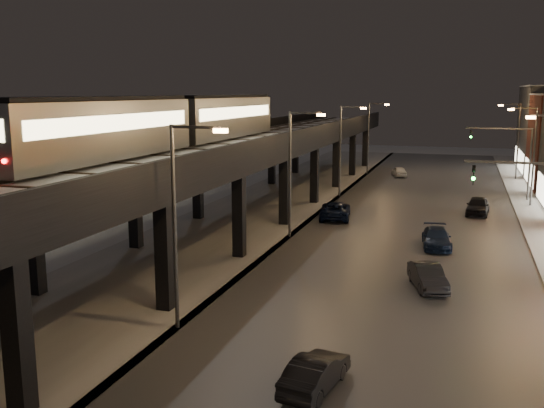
% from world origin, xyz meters
% --- Properties ---
extents(road_surface, '(17.00, 120.00, 0.06)m').
position_xyz_m(road_surface, '(7.50, 35.00, 0.03)').
color(road_surface, '#46474D').
rests_on(road_surface, ground).
extents(under_viaduct_pavement, '(11.00, 120.00, 0.06)m').
position_xyz_m(under_viaduct_pavement, '(-6.00, 35.00, 0.03)').
color(under_viaduct_pavement, '#9FA1A8').
rests_on(under_viaduct_pavement, ground).
extents(elevated_viaduct, '(9.00, 100.00, 6.30)m').
position_xyz_m(elevated_viaduct, '(-6.00, 31.84, 5.62)').
color(elevated_viaduct, black).
rests_on(elevated_viaduct, ground).
extents(viaduct_trackbed, '(8.40, 100.00, 0.32)m').
position_xyz_m(viaduct_trackbed, '(-6.01, 31.97, 6.39)').
color(viaduct_trackbed, '#B2B7C1').
rests_on(viaduct_trackbed, elevated_viaduct).
extents(viaduct_parapet_streetside, '(0.30, 100.00, 1.10)m').
position_xyz_m(viaduct_parapet_streetside, '(-1.65, 32.00, 6.85)').
color(viaduct_parapet_streetside, black).
rests_on(viaduct_parapet_streetside, elevated_viaduct).
extents(viaduct_parapet_far, '(0.30, 100.00, 1.10)m').
position_xyz_m(viaduct_parapet_far, '(-10.35, 32.00, 6.85)').
color(viaduct_parapet_far, black).
rests_on(viaduct_parapet_far, elevated_viaduct).
extents(streetlight_left_1, '(2.57, 0.28, 9.00)m').
position_xyz_m(streetlight_left_1, '(-0.43, 13.00, 5.24)').
color(streetlight_left_1, '#38383A').
rests_on(streetlight_left_1, ground).
extents(streetlight_left_2, '(2.57, 0.28, 9.00)m').
position_xyz_m(streetlight_left_2, '(-0.43, 31.00, 5.24)').
color(streetlight_left_2, '#38383A').
rests_on(streetlight_left_2, ground).
extents(streetlight_left_3, '(2.57, 0.28, 9.00)m').
position_xyz_m(streetlight_left_3, '(-0.43, 49.00, 5.24)').
color(streetlight_left_3, '#38383A').
rests_on(streetlight_left_3, ground).
extents(streetlight_right_3, '(2.56, 0.28, 9.00)m').
position_xyz_m(streetlight_right_3, '(16.73, 49.00, 5.24)').
color(streetlight_right_3, '#38383A').
rests_on(streetlight_right_3, ground).
extents(streetlight_left_4, '(2.57, 0.28, 9.00)m').
position_xyz_m(streetlight_left_4, '(-0.43, 67.00, 5.24)').
color(streetlight_left_4, '#38383A').
rests_on(streetlight_left_4, ground).
extents(streetlight_right_4, '(2.56, 0.28, 9.00)m').
position_xyz_m(streetlight_right_4, '(16.73, 67.00, 5.24)').
color(streetlight_right_4, '#38383A').
rests_on(streetlight_right_4, ground).
extents(traffic_light_rig_b, '(6.10, 0.34, 7.00)m').
position_xyz_m(traffic_light_rig_b, '(15.84, 52.00, 4.50)').
color(traffic_light_rig_b, '#38383A').
rests_on(traffic_light_rig_b, ground).
extents(subway_train, '(2.91, 35.53, 3.48)m').
position_xyz_m(subway_train, '(-8.50, 28.61, 8.35)').
color(subway_train, gray).
rests_on(subway_train, viaduct_trackbed).
extents(car_near_white, '(1.90, 3.93, 1.24)m').
position_xyz_m(car_near_white, '(6.45, 9.34, 0.62)').
color(car_near_white, black).
rests_on(car_near_white, ground).
extents(car_mid_silver, '(3.11, 5.40, 1.42)m').
position_xyz_m(car_mid_silver, '(1.13, 38.22, 0.71)').
color(car_mid_silver, black).
rests_on(car_mid_silver, ground).
extents(car_far_white, '(2.43, 3.92, 1.24)m').
position_xyz_m(car_far_white, '(3.47, 65.36, 0.62)').
color(car_far_white, white).
rests_on(car_far_white, ground).
extents(car_onc_silver, '(2.51, 4.19, 1.30)m').
position_xyz_m(car_onc_silver, '(9.51, 21.94, 0.65)').
color(car_onc_silver, black).
rests_on(car_onc_silver, ground).
extents(car_onc_white, '(2.29, 4.60, 1.28)m').
position_xyz_m(car_onc_white, '(9.54, 31.04, 0.64)').
color(car_onc_white, '#111D3A').
rests_on(car_onc_white, ground).
extents(car_onc_red, '(2.09, 4.51, 1.50)m').
position_xyz_m(car_onc_red, '(12.34, 43.54, 0.75)').
color(car_onc_red, black).
rests_on(car_onc_red, ground).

